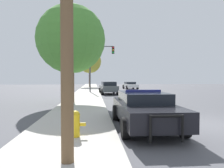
{
  "coord_description": "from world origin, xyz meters",
  "views": [
    {
      "loc": [
        -4.33,
        -8.25,
        1.85
      ],
      "look_at": [
        -1.84,
        21.28,
        1.03
      ],
      "focal_mm": 35.0,
      "sensor_mm": 36.0,
      "label": 1
    }
  ],
  "objects": [
    {
      "name": "traffic_light",
      "position": [
        -3.66,
        18.53,
        4.11
      ],
      "size": [
        3.06,
        0.35,
        5.75
      ],
      "color": "#424247",
      "rests_on": "sidewalk_left"
    },
    {
      "name": "fire_hydrant",
      "position": [
        -4.87,
        -1.84,
        0.54
      ],
      "size": [
        0.61,
        0.27,
        0.77
      ],
      "color": "gold",
      "rests_on": "sidewalk_left"
    },
    {
      "name": "tree_sidewalk_near",
      "position": [
        -5.91,
        7.28,
        4.56
      ],
      "size": [
        4.8,
        4.8,
        6.85
      ],
      "color": "brown",
      "rests_on": "sidewalk_left"
    },
    {
      "name": "tree_sidewalk_far",
      "position": [
        -5.11,
        34.02,
        5.01
      ],
      "size": [
        4.45,
        4.45,
        7.12
      ],
      "color": "brown",
      "rests_on": "sidewalk_left"
    },
    {
      "name": "sidewalk_left",
      "position": [
        -5.1,
        0.0,
        0.07
      ],
      "size": [
        3.0,
        110.0,
        0.13
      ],
      "color": "#BCB7AD",
      "rests_on": "ground_plane"
    },
    {
      "name": "car_background_oncoming",
      "position": [
        1.77,
        27.8,
        0.66
      ],
      "size": [
        2.21,
        4.48,
        1.19
      ],
      "rotation": [
        0.0,
        0.0,
        3.21
      ],
      "color": "silver",
      "rests_on": "ground_plane"
    },
    {
      "name": "car_background_midblock",
      "position": [
        -2.63,
        16.65,
        0.76
      ],
      "size": [
        2.12,
        4.43,
        1.43
      ],
      "rotation": [
        0.0,
        0.0,
        0.06
      ],
      "color": "#474C51",
      "rests_on": "ground_plane"
    },
    {
      "name": "police_car",
      "position": [
        -2.45,
        -0.23,
        0.72
      ],
      "size": [
        2.09,
        4.97,
        1.4
      ],
      "rotation": [
        0.0,
        0.0,
        3.14
      ],
      "color": "black",
      "rests_on": "ground_plane"
    },
    {
      "name": "ground_plane",
      "position": [
        0.0,
        0.0,
        0.0
      ],
      "size": [
        110.0,
        110.0,
        0.0
      ],
      "primitive_type": "plane",
      "color": "#4F4F54"
    }
  ]
}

